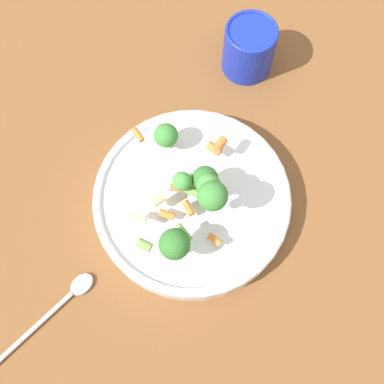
{
  "coord_description": "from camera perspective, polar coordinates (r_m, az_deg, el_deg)",
  "views": [
    {
      "loc": [
        -0.2,
        0.11,
        0.65
      ],
      "look_at": [
        0.0,
        0.0,
        0.05
      ],
      "focal_mm": 42.0,
      "sensor_mm": 36.0,
      "label": 1
    }
  ],
  "objects": [
    {
      "name": "ground_plane",
      "position": [
        0.68,
        0.0,
        -1.54
      ],
      "size": [
        3.0,
        3.0,
        0.0
      ],
      "primitive_type": "plane",
      "color": "brown"
    },
    {
      "name": "bowl",
      "position": [
        0.66,
        0.0,
        -0.95
      ],
      "size": [
        0.29,
        0.29,
        0.04
      ],
      "color": "silver",
      "rests_on": "ground_plane"
    },
    {
      "name": "pasta_salad",
      "position": [
        0.6,
        -0.19,
        0.04
      ],
      "size": [
        0.2,
        0.18,
        0.09
      ],
      "color": "#8CB766",
      "rests_on": "bowl"
    },
    {
      "name": "cup",
      "position": [
        0.77,
        7.24,
        17.68
      ],
      "size": [
        0.08,
        0.08,
        0.09
      ],
      "color": "#192DAD",
      "rests_on": "ground_plane"
    },
    {
      "name": "spoon",
      "position": [
        0.67,
        -16.21,
        -13.34
      ],
      "size": [
        0.06,
        0.17,
        0.01
      ],
      "rotation": [
        0.0,
        0.0,
        11.26
      ],
      "color": "silver",
      "rests_on": "ground_plane"
    }
  ]
}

